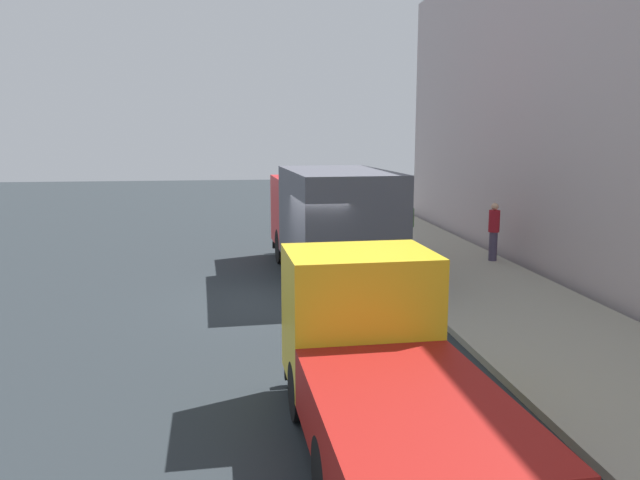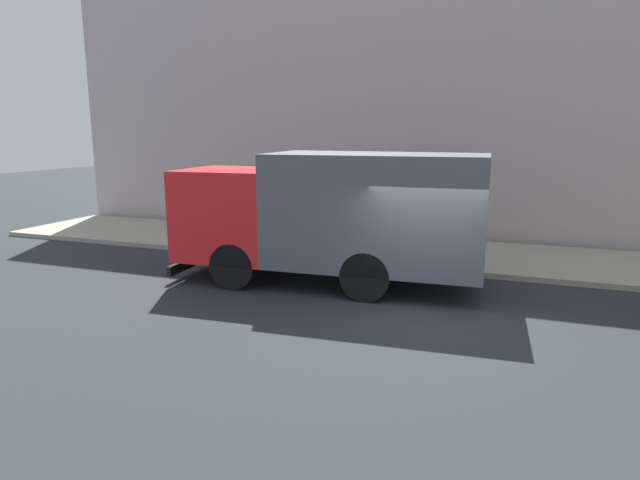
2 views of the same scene
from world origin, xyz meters
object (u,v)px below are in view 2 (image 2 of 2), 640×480
large_utility_truck (333,212)px  street_sign_post (378,209)px  pedestrian_walking (360,207)px  pedestrian_standing (282,216)px  traffic_cone_orange (209,235)px

large_utility_truck → street_sign_post: 2.14m
pedestrian_walking → street_sign_post: 3.55m
large_utility_truck → pedestrian_standing: large_utility_truck is taller
street_sign_post → pedestrian_standing: bearing=72.5°
traffic_cone_orange → street_sign_post: 5.63m
pedestrian_standing → traffic_cone_orange: 2.38m
large_utility_truck → street_sign_post: size_ratio=3.09×
pedestrian_standing → large_utility_truck: bearing=-17.5°
large_utility_truck → pedestrian_walking: bearing=5.8°
pedestrian_walking → pedestrian_standing: 2.87m
pedestrian_walking → pedestrian_standing: size_ratio=1.09×
pedestrian_walking → large_utility_truck: bearing=-145.1°
pedestrian_walking → traffic_cone_orange: 5.01m
pedestrian_standing → street_sign_post: (-1.04, -3.28, 0.54)m
large_utility_truck → traffic_cone_orange: 5.65m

